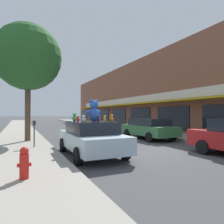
{
  "coord_description": "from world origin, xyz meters",
  "views": [
    {
      "loc": [
        -5.52,
        -7.74,
        1.79
      ],
      "look_at": [
        -0.88,
        2.07,
        1.86
      ],
      "focal_mm": 32.0,
      "sensor_mm": 36.0,
      "label": 1
    }
  ],
  "objects_px": {
    "teddy_bear_white": "(84,119)",
    "parking_meter": "(34,130)",
    "teddy_bear_orange": "(112,118)",
    "street_tree": "(28,57)",
    "teddy_bear_giant": "(94,111)",
    "teddy_bear_red": "(78,119)",
    "teddy_bear_pink": "(74,119)",
    "teddy_bear_black": "(98,119)",
    "parked_car_far_center": "(148,128)",
    "fire_hydrant": "(24,163)",
    "teddy_bear_yellow": "(105,119)",
    "teddy_bear_green": "(74,117)",
    "plush_art_car": "(91,137)",
    "teddy_bear_teal": "(83,119)",
    "teddy_bear_purple": "(99,118)"
  },
  "relations": [
    {
      "from": "teddy_bear_teal",
      "to": "parked_car_far_center",
      "type": "height_order",
      "value": "teddy_bear_teal"
    },
    {
      "from": "teddy_bear_giant",
      "to": "teddy_bear_red",
      "type": "distance_m",
      "value": 0.93
    },
    {
      "from": "teddy_bear_white",
      "to": "teddy_bear_purple",
      "type": "bearing_deg",
      "value": -94.14
    },
    {
      "from": "teddy_bear_green",
      "to": "teddy_bear_red",
      "type": "distance_m",
      "value": 0.4
    },
    {
      "from": "plush_art_car",
      "to": "teddy_bear_pink",
      "type": "relative_size",
      "value": 17.69
    },
    {
      "from": "teddy_bear_giant",
      "to": "teddy_bear_green",
      "type": "height_order",
      "value": "teddy_bear_giant"
    },
    {
      "from": "teddy_bear_purple",
      "to": "teddy_bear_black",
      "type": "height_order",
      "value": "teddy_bear_purple"
    },
    {
      "from": "teddy_bear_purple",
      "to": "fire_hydrant",
      "type": "distance_m",
      "value": 4.85
    },
    {
      "from": "teddy_bear_white",
      "to": "fire_hydrant",
      "type": "relative_size",
      "value": 0.35
    },
    {
      "from": "teddy_bear_green",
      "to": "teddy_bear_yellow",
      "type": "xyz_separation_m",
      "value": [
        1.11,
        -0.6,
        -0.05
      ]
    },
    {
      "from": "teddy_bear_pink",
      "to": "parked_car_far_center",
      "type": "bearing_deg",
      "value": -162.56
    },
    {
      "from": "teddy_bear_white",
      "to": "parking_meter",
      "type": "bearing_deg",
      "value": -19.33
    },
    {
      "from": "teddy_bear_orange",
      "to": "teddy_bear_purple",
      "type": "bearing_deg",
      "value": -99.95
    },
    {
      "from": "teddy_bear_orange",
      "to": "teddy_bear_white",
      "type": "bearing_deg",
      "value": -18.26
    },
    {
      "from": "teddy_bear_white",
      "to": "teddy_bear_pink",
      "type": "bearing_deg",
      "value": -33.09
    },
    {
      "from": "parked_car_far_center",
      "to": "fire_hydrant",
      "type": "height_order",
      "value": "parked_car_far_center"
    },
    {
      "from": "teddy_bear_giant",
      "to": "teddy_bear_orange",
      "type": "relative_size",
      "value": 3.15
    },
    {
      "from": "plush_art_car",
      "to": "parked_car_far_center",
      "type": "height_order",
      "value": "plush_art_car"
    },
    {
      "from": "teddy_bear_pink",
      "to": "parked_car_far_center",
      "type": "height_order",
      "value": "teddy_bear_pink"
    },
    {
      "from": "plush_art_car",
      "to": "teddy_bear_red",
      "type": "height_order",
      "value": "teddy_bear_red"
    },
    {
      "from": "teddy_bear_orange",
      "to": "street_tree",
      "type": "height_order",
      "value": "street_tree"
    },
    {
      "from": "teddy_bear_orange",
      "to": "plush_art_car",
      "type": "bearing_deg",
      "value": -52.52
    },
    {
      "from": "teddy_bear_pink",
      "to": "teddy_bear_black",
      "type": "distance_m",
      "value": 1.04
    },
    {
      "from": "teddy_bear_black",
      "to": "parked_car_far_center",
      "type": "xyz_separation_m",
      "value": [
        5.32,
        3.9,
        -0.78
      ]
    },
    {
      "from": "parked_car_far_center",
      "to": "fire_hydrant",
      "type": "xyz_separation_m",
      "value": [
        -8.14,
        -6.14,
        -0.22
      ]
    },
    {
      "from": "teddy_bear_green",
      "to": "teddy_bear_white",
      "type": "height_order",
      "value": "teddy_bear_green"
    },
    {
      "from": "teddy_bear_purple",
      "to": "teddy_bear_teal",
      "type": "xyz_separation_m",
      "value": [
        -1.04,
        -0.77,
        -0.02
      ]
    },
    {
      "from": "parking_meter",
      "to": "teddy_bear_yellow",
      "type": "bearing_deg",
      "value": -47.77
    },
    {
      "from": "teddy_bear_yellow",
      "to": "parked_car_far_center",
      "type": "relative_size",
      "value": 0.06
    },
    {
      "from": "teddy_bear_giant",
      "to": "teddy_bear_pink",
      "type": "relative_size",
      "value": 3.85
    },
    {
      "from": "plush_art_car",
      "to": "teddy_bear_giant",
      "type": "bearing_deg",
      "value": 6.31
    },
    {
      "from": "teddy_bear_orange",
      "to": "teddy_bear_white",
      "type": "height_order",
      "value": "teddy_bear_orange"
    },
    {
      "from": "teddy_bear_giant",
      "to": "teddy_bear_black",
      "type": "relative_size",
      "value": 3.9
    },
    {
      "from": "teddy_bear_giant",
      "to": "teddy_bear_yellow",
      "type": "height_order",
      "value": "teddy_bear_giant"
    },
    {
      "from": "teddy_bear_purple",
      "to": "parked_car_far_center",
      "type": "distance_m",
      "value": 5.6
    },
    {
      "from": "teddy_bear_pink",
      "to": "teddy_bear_purple",
      "type": "relative_size",
      "value": 0.89
    },
    {
      "from": "teddy_bear_black",
      "to": "teddy_bear_white",
      "type": "height_order",
      "value": "teddy_bear_white"
    },
    {
      "from": "teddy_bear_pink",
      "to": "teddy_bear_yellow",
      "type": "distance_m",
      "value": 1.32
    },
    {
      "from": "plush_art_car",
      "to": "parked_car_far_center",
      "type": "distance_m",
      "value": 6.48
    },
    {
      "from": "fire_hydrant",
      "to": "teddy_bear_red",
      "type": "bearing_deg",
      "value": 49.24
    },
    {
      "from": "teddy_bear_giant",
      "to": "street_tree",
      "type": "height_order",
      "value": "street_tree"
    },
    {
      "from": "teddy_bear_teal",
      "to": "parking_meter",
      "type": "distance_m",
      "value": 2.93
    },
    {
      "from": "teddy_bear_teal",
      "to": "teddy_bear_red",
      "type": "bearing_deg",
      "value": 110.97
    },
    {
      "from": "teddy_bear_black",
      "to": "teddy_bear_white",
      "type": "distance_m",
      "value": 0.61
    },
    {
      "from": "teddy_bear_red",
      "to": "street_tree",
      "type": "height_order",
      "value": "street_tree"
    },
    {
      "from": "teddy_bear_orange",
      "to": "teddy_bear_black",
      "type": "height_order",
      "value": "teddy_bear_orange"
    },
    {
      "from": "teddy_bear_red",
      "to": "teddy_bear_black",
      "type": "height_order",
      "value": "same"
    },
    {
      "from": "teddy_bear_yellow",
      "to": "teddy_bear_teal",
      "type": "distance_m",
      "value": 0.92
    },
    {
      "from": "teddy_bear_white",
      "to": "teddy_bear_green",
      "type": "bearing_deg",
      "value": -26.44
    },
    {
      "from": "teddy_bear_orange",
      "to": "teddy_bear_teal",
      "type": "height_order",
      "value": "teddy_bear_orange"
    }
  ]
}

